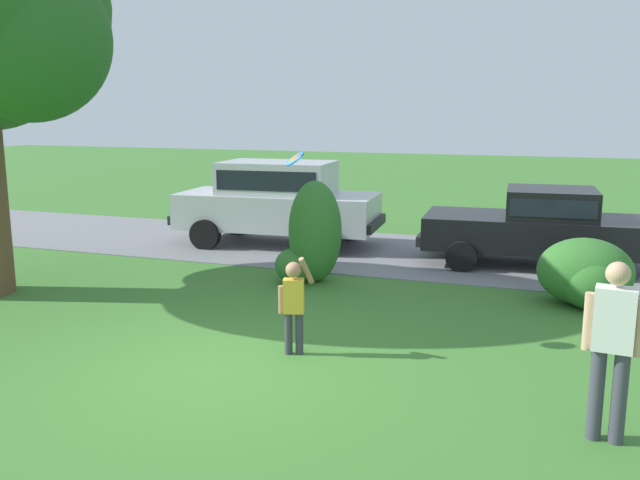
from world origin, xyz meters
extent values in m
plane|color=#3D752D|center=(0.00, 0.00, 0.00)|extent=(80.00, 80.00, 0.00)
cube|color=slate|center=(0.00, 7.19, 0.01)|extent=(28.00, 4.40, 0.02)
ellipsoid|color=#286023|center=(-4.05, 1.76, 4.16)|extent=(2.56, 2.56, 2.56)
ellipsoid|color=#33702B|center=(-0.30, 4.38, 0.92)|extent=(0.96, 0.95, 1.84)
ellipsoid|color=#33702B|center=(-0.62, 4.19, 0.32)|extent=(0.70, 0.70, 0.63)
ellipsoid|color=#33702B|center=(4.27, 4.42, 0.54)|extent=(1.48, 1.19, 1.09)
ellipsoid|color=#33702B|center=(4.36, 4.21, 0.44)|extent=(0.97, 0.97, 0.88)
cube|color=black|center=(3.35, 7.02, 0.68)|extent=(4.30, 2.08, 0.64)
cube|color=black|center=(3.67, 7.04, 1.28)|extent=(1.77, 1.72, 0.56)
cube|color=black|center=(3.67, 7.04, 1.28)|extent=(1.64, 1.73, 0.34)
cylinder|color=black|center=(2.11, 6.01, 0.30)|extent=(0.61, 0.26, 0.60)
cylinder|color=black|center=(2.00, 7.89, 0.30)|extent=(0.61, 0.26, 0.60)
cylinder|color=black|center=(4.71, 6.16, 0.30)|extent=(0.61, 0.26, 0.60)
cylinder|color=black|center=(4.60, 8.04, 0.30)|extent=(0.61, 0.26, 0.60)
cube|color=black|center=(1.22, 6.90, 0.52)|extent=(0.22, 1.75, 0.20)
cube|color=silver|center=(-2.25, 7.24, 0.80)|extent=(4.62, 2.17, 0.80)
cube|color=silver|center=(-2.25, 7.24, 1.56)|extent=(2.59, 1.80, 0.72)
cube|color=black|center=(-2.25, 7.24, 1.56)|extent=(2.39, 1.80, 0.43)
cylinder|color=black|center=(-3.57, 6.20, 0.34)|extent=(0.69, 0.27, 0.68)
cylinder|color=black|center=(-3.71, 8.08, 0.34)|extent=(0.69, 0.27, 0.68)
cylinder|color=black|center=(-0.79, 6.41, 0.34)|extent=(0.69, 0.27, 0.68)
cylinder|color=black|center=(-0.92, 8.28, 0.34)|extent=(0.69, 0.27, 0.68)
cube|color=black|center=(-4.53, 7.08, 0.60)|extent=(0.25, 1.75, 0.20)
cube|color=black|center=(0.04, 7.41, 0.60)|extent=(0.25, 1.75, 0.20)
cylinder|color=#383842|center=(0.65, 0.79, 0.28)|extent=(0.10, 0.10, 0.55)
cylinder|color=#383842|center=(0.79, 0.83, 0.28)|extent=(0.10, 0.10, 0.55)
cube|color=gold|center=(0.72, 0.81, 0.77)|extent=(0.30, 0.23, 0.44)
sphere|color=#A37556|center=(0.72, 0.81, 1.11)|extent=(0.20, 0.20, 0.20)
cylinder|color=#A37556|center=(0.86, 0.91, 1.09)|extent=(0.16, 0.28, 0.39)
cylinder|color=#A37556|center=(0.57, 0.76, 0.72)|extent=(0.07, 0.07, 0.36)
cylinder|color=#337FDB|center=(0.55, 1.31, 2.46)|extent=(0.30, 0.27, 0.25)
cylinder|color=orange|center=(0.55, 1.31, 2.46)|extent=(0.17, 0.15, 0.15)
cylinder|color=#3F3F4C|center=(4.25, -0.33, 0.45)|extent=(0.14, 0.14, 0.90)
cylinder|color=#3F3F4C|center=(4.45, -0.35, 0.45)|extent=(0.14, 0.14, 0.90)
cube|color=white|center=(4.35, -0.34, 1.20)|extent=(0.38, 0.25, 0.60)
sphere|color=tan|center=(4.35, -0.34, 1.63)|extent=(0.22, 0.22, 0.22)
cylinder|color=tan|center=(4.13, -0.31, 1.15)|extent=(0.09, 0.09, 0.55)
cylinder|color=tan|center=(4.57, -0.36, 1.15)|extent=(0.09, 0.09, 0.55)
camera|label=1|loc=(3.79, -6.82, 3.10)|focal=37.84mm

